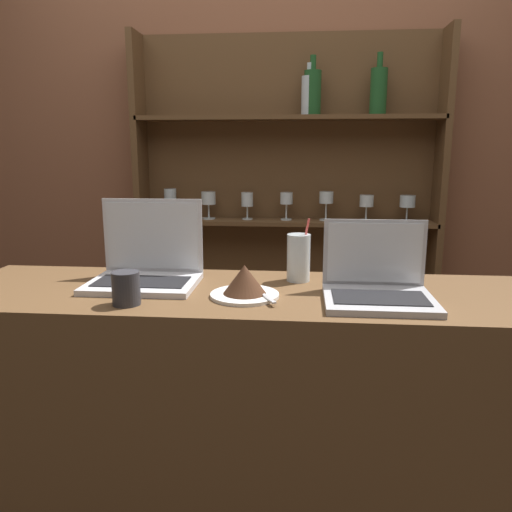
{
  "coord_description": "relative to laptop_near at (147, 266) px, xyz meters",
  "views": [
    {
      "loc": [
        0.18,
        -1.15,
        1.41
      ],
      "look_at": [
        0.05,
        0.28,
        1.1
      ],
      "focal_mm": 35.0,
      "sensor_mm": 36.0,
      "label": 1
    }
  ],
  "objects": [
    {
      "name": "laptop_far",
      "position": [
        0.69,
        -0.11,
        -0.01
      ],
      "size": [
        0.29,
        0.25,
        0.21
      ],
      "color": "#ADADB2",
      "rests_on": "bar_counter"
    },
    {
      "name": "bar_counter",
      "position": [
        0.3,
        -0.06,
        -0.56
      ],
      "size": [
        1.74,
        0.5,
        1.0
      ],
      "color": "brown",
      "rests_on": "ground_plane"
    },
    {
      "name": "back_wall",
      "position": [
        0.3,
        1.04,
        0.29
      ],
      "size": [
        7.0,
        0.06,
        2.7
      ],
      "color": "brown",
      "rests_on": "ground_plane"
    },
    {
      "name": "back_shelf",
      "position": [
        0.41,
        0.97,
        -0.04
      ],
      "size": [
        1.44,
        0.18,
        1.94
      ],
      "color": "brown",
      "rests_on": "ground_plane"
    },
    {
      "name": "water_glass",
      "position": [
        0.47,
        0.07,
        0.02
      ],
      "size": [
        0.07,
        0.07,
        0.2
      ],
      "color": "silver",
      "rests_on": "bar_counter"
    },
    {
      "name": "cake_plate",
      "position": [
        0.32,
        -0.12,
        -0.02
      ],
      "size": [
        0.19,
        0.19,
        0.09
      ],
      "color": "white",
      "rests_on": "bar_counter"
    },
    {
      "name": "laptop_near",
      "position": [
        0.0,
        0.0,
        0.0
      ],
      "size": [
        0.32,
        0.25,
        0.25
      ],
      "color": "silver",
      "rests_on": "bar_counter"
    },
    {
      "name": "coffee_cup",
      "position": [
        0.01,
        -0.22,
        -0.01
      ],
      "size": [
        0.07,
        0.07,
        0.09
      ],
      "color": "#2D2D33",
      "rests_on": "bar_counter"
    }
  ]
}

